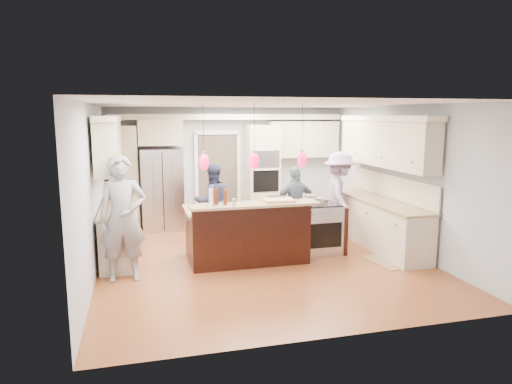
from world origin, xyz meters
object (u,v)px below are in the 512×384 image
(refrigerator, at_px, (162,189))
(person_far_left, at_px, (212,201))
(island_range, at_px, (319,228))
(person_bar_end, at_px, (123,219))
(kitchen_island, at_px, (246,232))

(refrigerator, relative_size, person_far_left, 1.16)
(island_range, relative_size, person_far_left, 0.59)
(person_bar_end, bearing_deg, island_range, 8.38)
(kitchen_island, bearing_deg, person_far_left, 102.98)
(person_bar_end, bearing_deg, refrigerator, 74.93)
(person_far_left, bearing_deg, kitchen_island, 92.59)
(refrigerator, distance_m, kitchen_island, 2.91)
(island_range, bearing_deg, person_bar_end, -170.20)
(kitchen_island, relative_size, person_bar_end, 1.08)
(person_bar_end, bearing_deg, kitchen_island, 12.83)
(refrigerator, distance_m, person_bar_end, 3.18)
(refrigerator, relative_size, kitchen_island, 0.86)
(kitchen_island, distance_m, person_far_left, 1.59)
(refrigerator, height_order, kitchen_island, refrigerator)
(island_range, distance_m, person_bar_end, 3.55)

